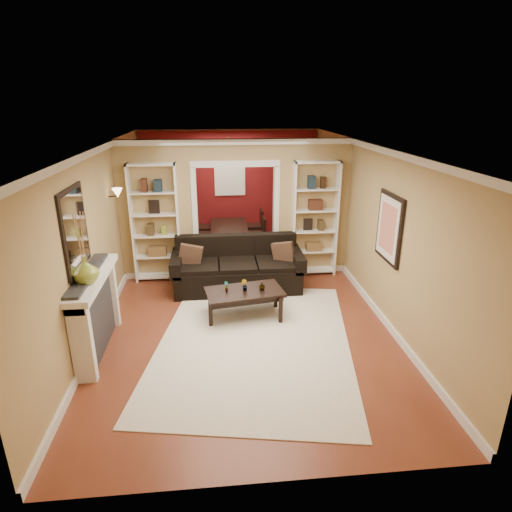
{
  "coord_description": "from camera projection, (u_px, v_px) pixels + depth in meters",
  "views": [
    {
      "loc": [
        -0.42,
        -7.01,
        3.38
      ],
      "look_at": [
        0.2,
        -0.8,
        1.1
      ],
      "focal_mm": 30.0,
      "sensor_mm": 36.0,
      "label": 1
    }
  ],
  "objects": [
    {
      "name": "wall_sconce",
      "position": [
        114.0,
        195.0,
        7.44
      ],
      "size": [
        0.18,
        0.18,
        0.22
      ],
      "primitive_type": "cube",
      "color": "#FFE0A5",
      "rests_on": "wall_left"
    },
    {
      "name": "wall_front",
      "position": [
        271.0,
        360.0,
        3.55
      ],
      "size": [
        8.0,
        0.0,
        8.0
      ],
      "primitive_type": "plane",
      "rotation": [
        -1.57,
        0.0,
        0.0
      ],
      "color": "tan",
      "rests_on": "ground"
    },
    {
      "name": "wall_left",
      "position": [
        104.0,
        230.0,
        7.08
      ],
      "size": [
        0.0,
        8.0,
        8.0
      ],
      "primitive_type": "plane",
      "rotation": [
        1.57,
        0.0,
        1.57
      ],
      "color": "tan",
      "rests_on": "ground"
    },
    {
      "name": "dining_chair_se",
      "position": [
        252.0,
        226.0,
        10.56
      ],
      "size": [
        0.49,
        0.49,
        0.89
      ],
      "primitive_type": "cube",
      "rotation": [
        0.0,
        0.0,
        -1.7
      ],
      "color": "black",
      "rests_on": "floor"
    },
    {
      "name": "plant_center",
      "position": [
        244.0,
        285.0,
        6.91
      ],
      "size": [
        0.13,
        0.13,
        0.19
      ],
      "primitive_type": "imported",
      "rotation": [
        0.0,
        0.0,
        2.36
      ],
      "color": "#336626",
      "rests_on": "coffee_table"
    },
    {
      "name": "chandelier",
      "position": [
        232.0,
        164.0,
        9.58
      ],
      "size": [
        0.5,
        0.5,
        0.3
      ],
      "primitive_type": "cube",
      "color": "#342518",
      "rests_on": "ceiling"
    },
    {
      "name": "dining_table",
      "position": [
        230.0,
        237.0,
        10.29
      ],
      "size": [
        1.57,
        0.88,
        0.55
      ],
      "primitive_type": "imported",
      "rotation": [
        0.0,
        0.0,
        1.57
      ],
      "color": "black",
      "rests_on": "floor"
    },
    {
      "name": "sofa",
      "position": [
        237.0,
        265.0,
        8.01
      ],
      "size": [
        2.44,
        1.05,
        0.95
      ],
      "primitive_type": "cube",
      "color": "black",
      "rests_on": "floor"
    },
    {
      "name": "plant_right",
      "position": [
        262.0,
        285.0,
        6.94
      ],
      "size": [
        0.14,
        0.14,
        0.18
      ],
      "primitive_type": "imported",
      "rotation": [
        0.0,
        0.0,
        4.22
      ],
      "color": "#336626",
      "rests_on": "coffee_table"
    },
    {
      "name": "wall_back",
      "position": [
        230.0,
        184.0,
        11.03
      ],
      "size": [
        8.0,
        0.0,
        8.0
      ],
      "primitive_type": "plane",
      "rotation": [
        1.57,
        0.0,
        0.0
      ],
      "color": "tan",
      "rests_on": "ground"
    },
    {
      "name": "pillow_right",
      "position": [
        283.0,
        254.0,
        8.01
      ],
      "size": [
        0.41,
        0.28,
        0.4
      ],
      "primitive_type": "cube",
      "rotation": [
        0.0,
        0.0,
        -0.46
      ],
      "color": "brown",
      "rests_on": "sofa"
    },
    {
      "name": "wall_right",
      "position": [
        368.0,
        223.0,
        7.5
      ],
      "size": [
        0.0,
        8.0,
        8.0
      ],
      "primitive_type": "plane",
      "rotation": [
        1.57,
        0.0,
        -1.57
      ],
      "color": "tan",
      "rests_on": "ground"
    },
    {
      "name": "vase",
      "position": [
        85.0,
        271.0,
        5.45
      ],
      "size": [
        0.36,
        0.36,
        0.34
      ],
      "primitive_type": "imported",
      "rotation": [
        0.0,
        0.0,
        0.09
      ],
      "color": "olive",
      "rests_on": "fireplace"
    },
    {
      "name": "fireplace",
      "position": [
        98.0,
        314.0,
        5.96
      ],
      "size": [
        0.32,
        1.7,
        1.16
      ],
      "primitive_type": "cube",
      "color": "white",
      "rests_on": "floor"
    },
    {
      "name": "area_rug",
      "position": [
        254.0,
        341.0,
        6.36
      ],
      "size": [
        3.41,
        4.31,
        0.01
      ],
      "primitive_type": "cube",
      "rotation": [
        0.0,
        0.0,
        -0.18
      ],
      "color": "silver",
      "rests_on": "floor"
    },
    {
      "name": "plant_left",
      "position": [
        227.0,
        286.0,
        6.88
      ],
      "size": [
        0.1,
        0.11,
        0.18
      ],
      "primitive_type": "imported",
      "rotation": [
        0.0,
        0.0,
        1.04
      ],
      "color": "#336626",
      "rests_on": "coffee_table"
    },
    {
      "name": "bookshelf_left",
      "position": [
        156.0,
        224.0,
        8.18
      ],
      "size": [
        0.9,
        0.3,
        2.3
      ],
      "primitive_type": "cube",
      "color": "white",
      "rests_on": "floor"
    },
    {
      "name": "pillow_left",
      "position": [
        190.0,
        257.0,
        7.84
      ],
      "size": [
        0.41,
        0.13,
        0.41
      ],
      "primitive_type": "cube",
      "rotation": [
        0.0,
        0.0,
        -0.02
      ],
      "color": "brown",
      "rests_on": "sofa"
    },
    {
      "name": "ceiling",
      "position": [
        239.0,
        145.0,
        6.83
      ],
      "size": [
        8.0,
        8.0,
        0.0
      ],
      "primitive_type": "plane",
      "rotation": [
        3.14,
        0.0,
        0.0
      ],
      "color": "white",
      "rests_on": "ground"
    },
    {
      "name": "partition_wall",
      "position": [
        236.0,
        210.0,
        8.41
      ],
      "size": [
        4.5,
        0.15,
        2.7
      ],
      "primitive_type": "cube",
      "color": "tan",
      "rests_on": "floor"
    },
    {
      "name": "red_back_panel",
      "position": [
        230.0,
        185.0,
        11.01
      ],
      "size": [
        4.44,
        0.04,
        2.64
      ],
      "primitive_type": "cube",
      "color": "maroon",
      "rests_on": "floor"
    },
    {
      "name": "dining_chair_nw",
      "position": [
        207.0,
        235.0,
        9.9
      ],
      "size": [
        0.47,
        0.47,
        0.88
      ],
      "primitive_type": "cube",
      "rotation": [
        0.0,
        0.0,
        1.47
      ],
      "color": "black",
      "rests_on": "floor"
    },
    {
      "name": "framed_art",
      "position": [
        389.0,
        228.0,
        6.49
      ],
      "size": [
        0.04,
        0.85,
        1.05
      ],
      "primitive_type": "cube",
      "color": "black",
      "rests_on": "wall_right"
    },
    {
      "name": "dining_chair_sw",
      "position": [
        207.0,
        228.0,
        10.46
      ],
      "size": [
        0.54,
        0.54,
        0.88
      ],
      "primitive_type": "cube",
      "rotation": [
        0.0,
        0.0,
        1.3
      ],
      "color": "black",
      "rests_on": "floor"
    },
    {
      "name": "mirror",
      "position": [
        75.0,
        230.0,
        5.52
      ],
      "size": [
        0.03,
        0.95,
        1.1
      ],
      "primitive_type": "cube",
      "color": "silver",
      "rests_on": "wall_left"
    },
    {
      "name": "dining_window",
      "position": [
        230.0,
        176.0,
        10.89
      ],
      "size": [
        0.78,
        0.03,
        0.98
      ],
      "primitive_type": "cube",
      "color": "#8CA5CC",
      "rests_on": "wall_back"
    },
    {
      "name": "dining_chair_ne",
      "position": [
        254.0,
        234.0,
        10.01
      ],
      "size": [
        0.44,
        0.44,
        0.85
      ],
      "primitive_type": "cube",
      "rotation": [
        0.0,
        0.0,
        -1.51
      ],
      "color": "black",
      "rests_on": "floor"
    },
    {
      "name": "floor",
      "position": [
        241.0,
        298.0,
        7.75
      ],
      "size": [
        8.0,
        8.0,
        0.0
      ],
      "primitive_type": "plane",
      "color": "brown",
      "rests_on": "ground"
    },
    {
      "name": "coffee_table",
      "position": [
        245.0,
        304.0,
        7.02
      ],
      "size": [
        1.33,
        0.87,
        0.47
      ],
      "primitive_type": "cube",
      "rotation": [
        0.0,
        0.0,
        0.17
      ],
      "color": "black",
      "rests_on": "floor"
    },
    {
      "name": "bookshelf_right",
      "position": [
        315.0,
        220.0,
        8.47
      ],
      "size": [
        0.9,
        0.3,
        2.3
      ],
      "primitive_type": "cube",
      "color": "white",
      "rests_on": "floor"
    }
  ]
}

